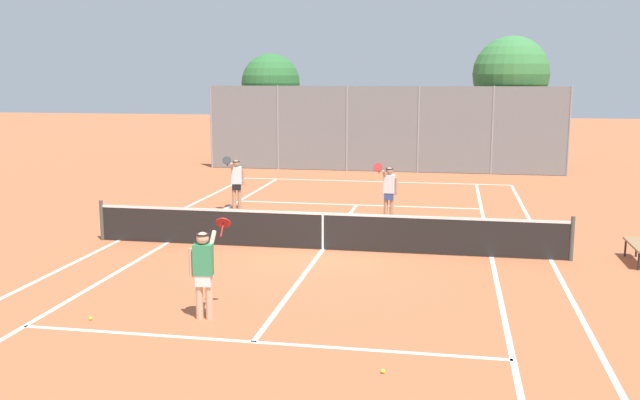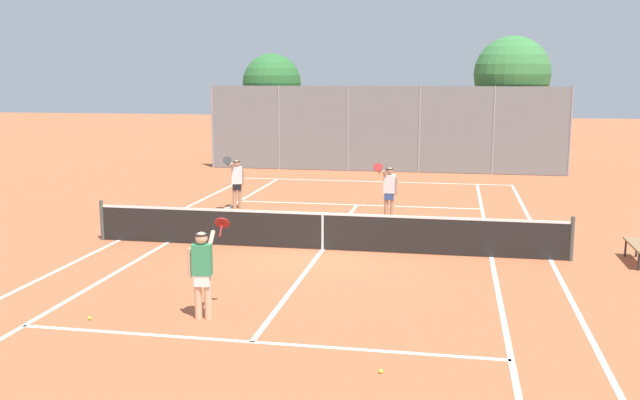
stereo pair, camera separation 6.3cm
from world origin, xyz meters
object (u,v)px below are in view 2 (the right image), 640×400
(loose_tennis_ball_0, at_px, (90,318))
(loose_tennis_ball_1, at_px, (381,371))
(tennis_net, at_px, (323,230))
(tree_behind_left, at_px, (271,85))
(player_far_left, at_px, (237,181))
(courtside_bench, at_px, (638,246))
(player_far_right, at_px, (389,190))
(player_near_side, at_px, (203,269))
(tree_behind_right, at_px, (511,77))

(loose_tennis_ball_0, xyz_separation_m, loose_tennis_ball_1, (5.36, -1.35, 0.00))
(tennis_net, distance_m, loose_tennis_ball_0, 6.71)
(tree_behind_left, bearing_deg, player_far_left, -80.88)
(player_far_left, bearing_deg, courtside_bench, -23.95)
(player_far_right, height_order, loose_tennis_ball_1, player_far_right)
(tree_behind_left, bearing_deg, loose_tennis_ball_0, -83.66)
(player_near_side, relative_size, player_far_left, 1.00)
(player_far_right, xyz_separation_m, loose_tennis_ball_0, (-4.44, -9.99, -0.89))
(player_far_left, relative_size, loose_tennis_ball_1, 26.88)
(player_near_side, relative_size, player_far_right, 1.00)
(tennis_net, relative_size, loose_tennis_ball_1, 181.82)
(player_near_side, relative_size, courtside_bench, 1.18)
(player_far_left, relative_size, courtside_bench, 1.18)
(player_near_side, xyz_separation_m, tree_behind_left, (-4.52, 22.31, 2.96))
(courtside_bench, bearing_deg, player_far_left, 156.05)
(player_near_side, relative_size, loose_tennis_ball_1, 26.88)
(player_near_side, xyz_separation_m, player_far_left, (-2.62, 10.49, 0.00))
(loose_tennis_ball_1, xyz_separation_m, courtside_bench, (5.23, 7.31, 0.38))
(tennis_net, relative_size, player_near_side, 6.76)
(loose_tennis_ball_1, bearing_deg, courtside_bench, 54.42)
(player_far_left, bearing_deg, loose_tennis_ball_1, -64.01)
(tennis_net, bearing_deg, player_far_right, 72.54)
(loose_tennis_ball_1, xyz_separation_m, tree_behind_left, (-7.89, 24.11, 3.85))
(courtside_bench, bearing_deg, tree_behind_left, 127.97)
(player_far_right, bearing_deg, courtside_bench, -33.29)
(player_far_left, distance_m, loose_tennis_ball_1, 13.70)
(player_near_side, bearing_deg, loose_tennis_ball_1, -28.09)
(player_near_side, xyz_separation_m, loose_tennis_ball_0, (-1.99, -0.44, -0.89))
(tennis_net, distance_m, player_far_right, 4.31)
(player_near_side, distance_m, player_far_right, 9.85)
(tennis_net, bearing_deg, tree_behind_right, 71.67)
(player_near_side, xyz_separation_m, tree_behind_right, (6.80, 22.46, 3.33))
(loose_tennis_ball_1, bearing_deg, tree_behind_left, 108.12)
(tree_behind_right, bearing_deg, tree_behind_left, -179.21)
(tree_behind_left, distance_m, tree_behind_right, 11.32)
(loose_tennis_ball_0, xyz_separation_m, courtside_bench, (10.59, 5.95, 0.38))
(loose_tennis_ball_0, distance_m, tree_behind_left, 23.22)
(courtside_bench, bearing_deg, loose_tennis_ball_1, -125.58)
(player_far_left, distance_m, loose_tennis_ball_0, 10.99)
(loose_tennis_ball_0, bearing_deg, player_far_left, 93.31)
(player_far_left, xyz_separation_m, loose_tennis_ball_0, (0.63, -10.93, -0.89))
(tennis_net, xyz_separation_m, player_near_side, (-1.16, -5.46, 0.42))
(player_far_right, distance_m, loose_tennis_ball_0, 10.97)
(loose_tennis_ball_1, bearing_deg, tree_behind_right, 81.96)
(player_far_left, xyz_separation_m, player_far_right, (5.07, -0.94, 0.00))
(player_far_left, bearing_deg, player_near_side, -75.97)
(player_far_right, bearing_deg, player_far_left, 169.45)
(loose_tennis_ball_1, distance_m, tree_behind_left, 25.66)
(tree_behind_right, bearing_deg, tennis_net, -108.33)
(loose_tennis_ball_0, relative_size, tree_behind_left, 0.01)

